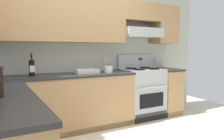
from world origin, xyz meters
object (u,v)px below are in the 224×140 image
at_px(wine_bottle, 32,67).
at_px(paper_towel_roll, 108,69).
at_px(stove, 142,92).
at_px(bowl, 87,72).

height_order(wine_bottle, paper_towel_roll, wine_bottle).
bearing_deg(stove, bowl, -179.41).
relative_size(wine_bottle, paper_towel_roll, 2.47).
bearing_deg(wine_bottle, paper_towel_roll, -6.59).
xyz_separation_m(bowl, paper_towel_roll, (0.36, -0.09, 0.03)).
xyz_separation_m(stove, bowl, (-1.15, -0.01, 0.45)).
height_order(wine_bottle, bowl, wine_bottle).
bearing_deg(wine_bottle, bowl, -3.43).
distance_m(bowl, paper_towel_roll, 0.37).
bearing_deg(paper_towel_roll, wine_bottle, 173.41).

